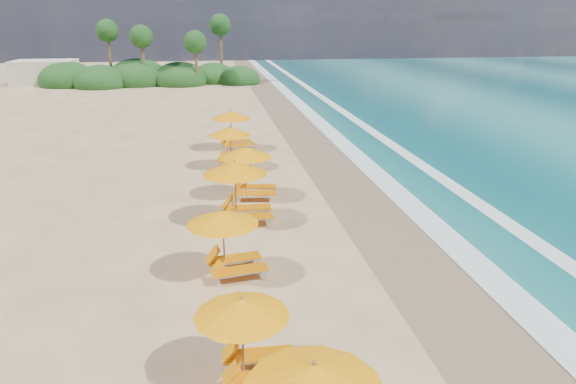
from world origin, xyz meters
TOP-DOWN VIEW (x-y plane):
  - ground at (0.00, 0.00)m, footprint 160.00×160.00m
  - wet_sand at (4.00, 0.00)m, footprint 4.00×160.00m
  - surf_foam at (6.70, 0.00)m, footprint 4.00×160.00m
  - station_1 at (-2.29, -9.33)m, footprint 2.30×2.13m
  - station_2 at (-2.50, -4.29)m, footprint 2.67×2.54m
  - station_3 at (-1.85, 0.15)m, footprint 2.76×2.55m
  - station_4 at (-1.25, 3.00)m, footprint 2.86×2.72m
  - station_5 at (-1.71, 7.99)m, footprint 2.99×2.95m
  - station_6 at (-1.43, 12.03)m, footprint 2.97×2.84m
  - treeline at (-9.94, 45.51)m, footprint 25.80×8.80m
  - beach_building at (-22.00, 48.00)m, footprint 7.00×5.00m

SIDE VIEW (x-z plane):
  - ground at x=0.00m, z-range 0.00..0.00m
  - wet_sand at x=4.00m, z-range 0.00..0.01m
  - surf_foam at x=6.70m, z-range 0.02..0.03m
  - treeline at x=-9.94m, z-range -3.87..5.86m
  - station_1 at x=-2.29m, z-range 0.13..2.25m
  - station_2 at x=-2.50m, z-range 0.14..2.39m
  - station_5 at x=-1.71m, z-range 0.14..2.45m
  - station_4 at x=-1.25m, z-range 0.15..2.56m
  - station_6 at x=-1.43m, z-range 0.15..2.61m
  - beach_building at x=-22.00m, z-range 0.00..2.80m
  - station_3 at x=-1.85m, z-range 0.15..2.71m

